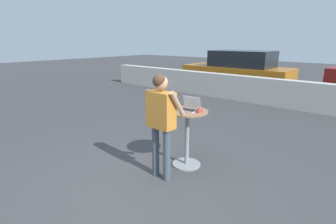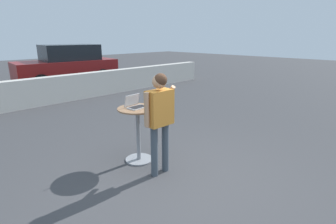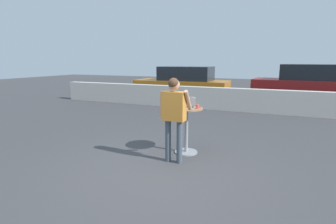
{
  "view_description": "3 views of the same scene",
  "coord_description": "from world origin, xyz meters",
  "px_view_note": "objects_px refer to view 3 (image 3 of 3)",
  "views": [
    {
      "loc": [
        2.48,
        -2.12,
        2.05
      ],
      "look_at": [
        0.13,
        0.6,
        1.06
      ],
      "focal_mm": 28.0,
      "sensor_mm": 36.0,
      "label": 1
    },
    {
      "loc": [
        -2.58,
        -2.16,
        2.11
      ],
      "look_at": [
        0.14,
        0.52,
        1.0
      ],
      "focal_mm": 28.0,
      "sensor_mm": 36.0,
      "label": 2
    },
    {
      "loc": [
        1.78,
        -3.8,
        1.89
      ],
      "look_at": [
        -0.13,
        0.64,
        0.95
      ],
      "focal_mm": 28.0,
      "sensor_mm": 36.0,
      "label": 3
    }
  ],
  "objects_px": {
    "laptop": "(187,105)",
    "parked_car_near_street": "(305,84)",
    "coffee_mug": "(197,106)",
    "standing_person": "(174,110)",
    "cafe_table": "(186,125)",
    "parked_car_further_down": "(183,83)"
  },
  "relations": [
    {
      "from": "laptop",
      "to": "parked_car_near_street",
      "type": "xyz_separation_m",
      "value": [
        2.75,
        8.39,
        -0.14
      ]
    },
    {
      "from": "coffee_mug",
      "to": "standing_person",
      "type": "xyz_separation_m",
      "value": [
        -0.27,
        -0.6,
        0.01
      ]
    },
    {
      "from": "cafe_table",
      "to": "parked_car_near_street",
      "type": "distance_m",
      "value": 8.88
    },
    {
      "from": "cafe_table",
      "to": "laptop",
      "type": "relative_size",
      "value": 2.88
    },
    {
      "from": "laptop",
      "to": "coffee_mug",
      "type": "relative_size",
      "value": 3.18
    },
    {
      "from": "parked_car_near_street",
      "to": "laptop",
      "type": "bearing_deg",
      "value": -108.16
    },
    {
      "from": "standing_person",
      "to": "parked_car_further_down",
      "type": "height_order",
      "value": "parked_car_further_down"
    },
    {
      "from": "laptop",
      "to": "parked_car_near_street",
      "type": "height_order",
      "value": "parked_car_near_street"
    },
    {
      "from": "laptop",
      "to": "parked_car_near_street",
      "type": "relative_size",
      "value": 0.07
    },
    {
      "from": "cafe_table",
      "to": "standing_person",
      "type": "height_order",
      "value": "standing_person"
    },
    {
      "from": "cafe_table",
      "to": "parked_car_near_street",
      "type": "height_order",
      "value": "parked_car_near_street"
    },
    {
      "from": "cafe_table",
      "to": "parked_car_further_down",
      "type": "height_order",
      "value": "parked_car_further_down"
    },
    {
      "from": "standing_person",
      "to": "parked_car_near_street",
      "type": "bearing_deg",
      "value": 72.78
    },
    {
      "from": "coffee_mug",
      "to": "parked_car_further_down",
      "type": "relative_size",
      "value": 0.02
    },
    {
      "from": "laptop",
      "to": "parked_car_further_down",
      "type": "distance_m",
      "value": 7.69
    },
    {
      "from": "cafe_table",
      "to": "coffee_mug",
      "type": "bearing_deg",
      "value": 2.72
    },
    {
      "from": "laptop",
      "to": "cafe_table",
      "type": "bearing_deg",
      "value": -85.03
    },
    {
      "from": "standing_person",
      "to": "parked_car_further_down",
      "type": "bearing_deg",
      "value": 108.8
    },
    {
      "from": "coffee_mug",
      "to": "parked_car_near_street",
      "type": "bearing_deg",
      "value": 73.32
    },
    {
      "from": "cafe_table",
      "to": "parked_car_further_down",
      "type": "distance_m",
      "value": 7.73
    },
    {
      "from": "laptop",
      "to": "parked_car_further_down",
      "type": "relative_size",
      "value": 0.07
    },
    {
      "from": "cafe_table",
      "to": "standing_person",
      "type": "bearing_deg",
      "value": -94.52
    }
  ]
}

